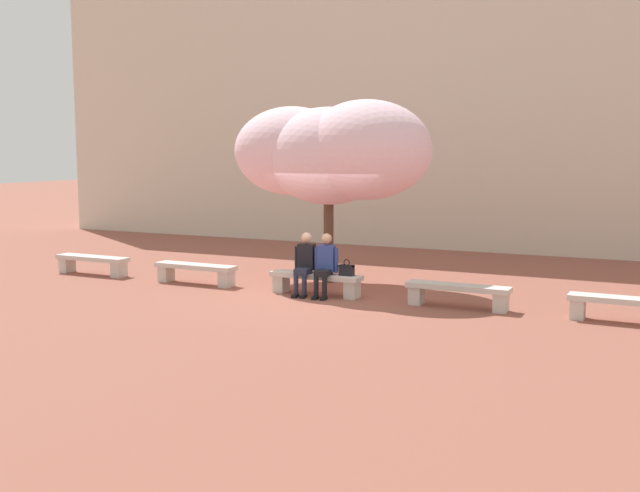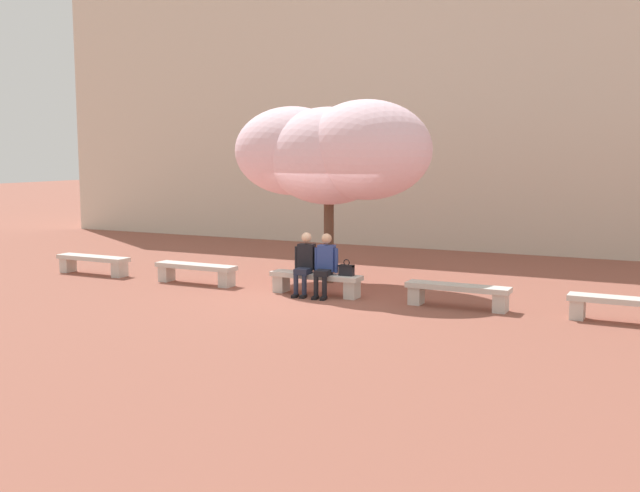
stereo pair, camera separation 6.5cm
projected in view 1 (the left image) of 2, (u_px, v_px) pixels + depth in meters
The scene contains 11 objects.
ground_plane at pixel (316, 295), 15.51m from camera, with size 100.00×100.00×0.00m, color #8E5142.
building_facade at pixel (453, 80), 23.87m from camera, with size 28.00×4.00×10.42m, color beige.
stone_bench_west_end at pixel (92, 262), 18.03m from camera, with size 1.99×0.45×0.45m.
stone_bench_near_west at pixel (196, 270), 16.75m from camera, with size 1.99×0.45×0.45m.
stone_bench_center at pixel (316, 280), 15.47m from camera, with size 1.99×0.45×0.45m.
stone_bench_near_east at pixel (458, 292), 14.19m from camera, with size 1.99×0.45×0.45m.
stone_bench_east_end at pixel (628, 306), 12.91m from camera, with size 1.99×0.45×0.45m.
person_seated_left at pixel (305, 261), 15.46m from camera, with size 0.51×0.71×1.29m.
person_seated_right at pixel (325, 263), 15.27m from camera, with size 0.51×0.71×1.29m.
handbag at pixel (347, 269), 15.17m from camera, with size 0.30×0.15×0.34m.
cherry_tree_main at pixel (330, 153), 16.59m from camera, with size 4.68×2.75×4.06m.
Camera 1 is at (6.65, -13.73, 2.96)m, focal length 42.00 mm.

